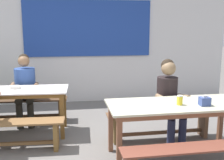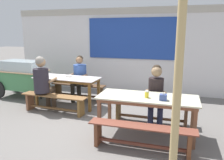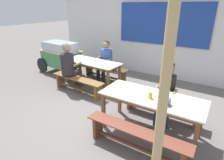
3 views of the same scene
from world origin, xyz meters
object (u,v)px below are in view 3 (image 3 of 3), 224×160
(soup_bowl, at_px, (94,60))
(food_cart, at_px, (60,55))
(person_center_facing, at_px, (106,59))
(condiment_jar, at_px, (150,95))
(dining_table_far, at_px, (92,64))
(bench_far_front, at_px, (78,83))
(bench_near_front, at_px, (135,138))
(dining_table_near, at_px, (151,100))
(person_right_near_table, at_px, (166,89))
(tissue_box, at_px, (166,102))
(wooden_support_post, at_px, (162,108))
(bench_near_back, at_px, (161,105))
(person_left_back_turned, at_px, (69,63))
(bench_far_back, at_px, (105,71))

(soup_bowl, bearing_deg, food_cart, 172.05)
(person_center_facing, distance_m, condiment_jar, 2.77)
(dining_table_far, bearing_deg, bench_far_front, -92.58)
(bench_far_front, height_order, bench_near_front, same)
(dining_table_near, bearing_deg, person_center_facing, 141.82)
(dining_table_near, distance_m, bench_near_front, 0.72)
(bench_far_front, distance_m, person_right_near_table, 2.40)
(soup_bowl, bearing_deg, tissue_box, -28.45)
(dining_table_far, relative_size, dining_table_near, 0.95)
(tissue_box, bearing_deg, dining_table_near, 153.30)
(bench_far_front, bearing_deg, wooden_support_post, -31.49)
(bench_near_back, bearing_deg, condiment_jar, -89.96)
(bench_far_front, xyz_separation_m, tissue_box, (2.56, -0.69, 0.51))
(bench_far_front, distance_m, person_left_back_turned, 0.58)
(bench_far_back, relative_size, wooden_support_post, 0.63)
(person_left_back_turned, bearing_deg, bench_near_front, -25.05)
(tissue_box, xyz_separation_m, condiment_jar, (-0.29, 0.07, 0.01))
(food_cart, bearing_deg, tissue_box, -20.98)
(condiment_jar, height_order, wooden_support_post, wooden_support_post)
(person_center_facing, bearing_deg, wooden_support_post, -46.94)
(dining_table_far, bearing_deg, wooden_support_post, -39.94)
(dining_table_far, bearing_deg, food_cart, 169.58)
(person_right_near_table, bearing_deg, dining_table_near, -99.69)
(dining_table_far, height_order, bench_far_back, dining_table_far)
(condiment_jar, relative_size, wooden_support_post, 0.05)
(wooden_support_post, bearing_deg, bench_near_front, 132.68)
(bench_near_front, distance_m, person_right_near_table, 1.22)
(person_left_back_turned, xyz_separation_m, soup_bowl, (0.37, 0.60, 0.01))
(bench_far_front, height_order, condiment_jar, condiment_jar)
(person_right_near_table, relative_size, condiment_jar, 10.06)
(food_cart, height_order, condiment_jar, food_cart)
(condiment_jar, xyz_separation_m, soup_bowl, (-2.22, 1.29, -0.04))
(person_left_back_turned, bearing_deg, bench_far_back, 71.49)
(bench_far_front, relative_size, bench_near_front, 0.96)
(food_cart, distance_m, person_right_near_table, 4.05)
(dining_table_near, bearing_deg, bench_near_front, -89.60)
(person_left_back_turned, bearing_deg, dining_table_near, -13.22)
(dining_table_far, height_order, tissue_box, tissue_box)
(bench_far_back, height_order, food_cart, food_cart)
(bench_far_back, height_order, tissue_box, tissue_box)
(bench_far_front, bearing_deg, soup_bowl, 85.97)
(bench_far_back, relative_size, person_left_back_turned, 1.20)
(tissue_box, distance_m, wooden_support_post, 1.15)
(person_center_facing, relative_size, condiment_jar, 10.09)
(bench_near_back, relative_size, person_left_back_turned, 1.24)
(dining_table_far, xyz_separation_m, person_right_near_table, (2.33, -0.61, 0.04))
(person_center_facing, distance_m, person_right_near_table, 2.51)
(dining_table_far, distance_m, dining_table_near, 2.52)
(bench_far_back, relative_size, bench_near_front, 0.93)
(person_right_near_table, bearing_deg, bench_far_back, 152.23)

